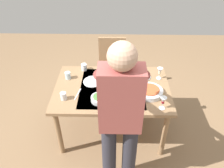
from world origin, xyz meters
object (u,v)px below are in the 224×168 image
wine_glass_left (160,71)px  side_bowl_salad (99,99)px  wine_bottle (119,89)px  dining_table (112,93)px  chair_near (112,64)px  wine_glass_right (163,101)px  serving_bowl_pasta (150,91)px  water_cup_near_left (63,96)px  water_cup_far_left (84,67)px  dinner_plate_near (141,76)px  person_server (120,117)px  dinner_plate_far (93,82)px  water_cup_near_right (68,75)px

wine_glass_left → side_bowl_salad: size_ratio=0.84×
wine_bottle → side_bowl_salad: wine_bottle is taller
dining_table → chair_near: bearing=-88.8°
wine_glass_right → serving_bowl_pasta: size_ratio=0.50×
chair_near → serving_bowl_pasta: bearing=115.3°
water_cup_near_left → serving_bowl_pasta: size_ratio=0.29×
wine_glass_left → side_bowl_salad: 0.83m
wine_bottle → side_bowl_salad: bearing=17.3°
wine_glass_right → water_cup_far_left: 1.15m
chair_near → dinner_plate_near: bearing=122.0°
dining_table → side_bowl_salad: bearing=60.6°
person_server → water_cup_far_left: person_server is taller
dinner_plate_far → water_cup_near_right: bearing=-12.4°
water_cup_near_left → dinner_plate_far: 0.43m
dining_table → water_cup_near_left: water_cup_near_left is taller
water_cup_near_right → side_bowl_salad: (-0.41, 0.41, -0.01)m
water_cup_near_left → side_bowl_salad: size_ratio=0.49×
chair_near → water_cup_near_left: (0.51, 1.05, 0.24)m
dining_table → wine_bottle: size_ratio=4.56×
dinner_plate_near → dinner_plate_far: (0.60, 0.12, 0.00)m
wine_glass_right → dining_table: bearing=-33.0°
wine_glass_left → chair_near: bearing=-47.1°
wine_glass_left → water_cup_near_right: (1.12, 0.02, -0.06)m
wine_bottle → dinner_plate_far: wine_bottle is taller
dining_table → dinner_plate_far: 0.27m
person_server → serving_bowl_pasta: size_ratio=5.63×
wine_glass_left → dinner_plate_far: bearing=6.5°
dining_table → water_cup_near_right: bearing=-17.2°
dining_table → water_cup_far_left: (0.37, -0.36, 0.12)m
side_bowl_salad → chair_near: bearing=-96.3°
wine_glass_left → water_cup_near_right: bearing=1.2°
side_bowl_salad → dinner_plate_far: side_bowl_salad is taller
dining_table → side_bowl_salad: (0.13, 0.24, 0.11)m
water_cup_near_left → water_cup_far_left: bearing=-105.1°
serving_bowl_pasta → side_bowl_salad: same height
serving_bowl_pasta → dinner_plate_far: 0.69m
serving_bowl_pasta → dinner_plate_far: bearing=-17.5°
chair_near → water_cup_near_right: chair_near is taller
wine_glass_left → water_cup_near_right: size_ratio=1.70×
dining_table → dinner_plate_near: size_ratio=5.87×
wine_bottle → water_cup_near_left: size_ratio=3.36×
dinner_plate_far → dining_table: bearing=156.7°
wine_glass_left → water_cup_far_left: bearing=-10.1°
wine_glass_left → dinner_plate_far: wine_glass_left is taller
chair_near → wine_glass_left: bearing=132.9°
wine_glass_left → water_cup_far_left: wine_glass_left is taller
water_cup_near_right → dinner_plate_far: water_cup_near_right is taller
water_cup_far_left → serving_bowl_pasta: (-0.80, 0.47, -0.01)m
water_cup_far_left → water_cup_near_left: bearing=74.9°
person_server → water_cup_near_right: size_ratio=18.99×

